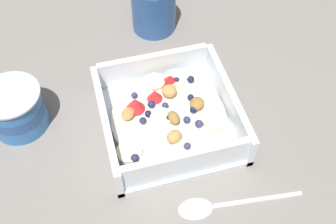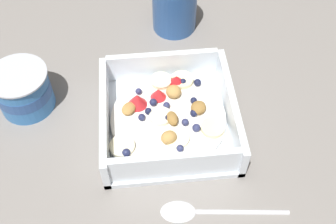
# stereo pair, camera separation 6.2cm
# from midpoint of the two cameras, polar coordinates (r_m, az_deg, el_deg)

# --- Properties ---
(ground_plane) EXTENTS (2.40, 2.40, 0.00)m
(ground_plane) POSITION_cam_midpoint_polar(r_m,az_deg,el_deg) (0.64, -3.67, -2.37)
(ground_plane) COLOR gray
(fruit_bowl) EXTENTS (0.20, 0.20, 0.06)m
(fruit_bowl) POSITION_cam_midpoint_polar(r_m,az_deg,el_deg) (0.62, -2.87, -0.71)
(fruit_bowl) COLOR white
(fruit_bowl) RESTS_ON ground
(spoon) EXTENTS (0.04, 0.17, 0.01)m
(spoon) POSITION_cam_midpoint_polar(r_m,az_deg,el_deg) (0.57, 3.42, -12.94)
(spoon) COLOR silver
(spoon) RESTS_ON ground
(yogurt_cup) EXTENTS (0.09, 0.09, 0.07)m
(yogurt_cup) POSITION_cam_midpoint_polar(r_m,az_deg,el_deg) (0.66, -22.93, 0.21)
(yogurt_cup) COLOR #3370B7
(yogurt_cup) RESTS_ON ground
(coffee_mug) EXTENTS (0.11, 0.08, 0.09)m
(coffee_mug) POSITION_cam_midpoint_polar(r_m,az_deg,el_deg) (0.77, -4.41, 14.28)
(coffee_mug) COLOR #2D5699
(coffee_mug) RESTS_ON ground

